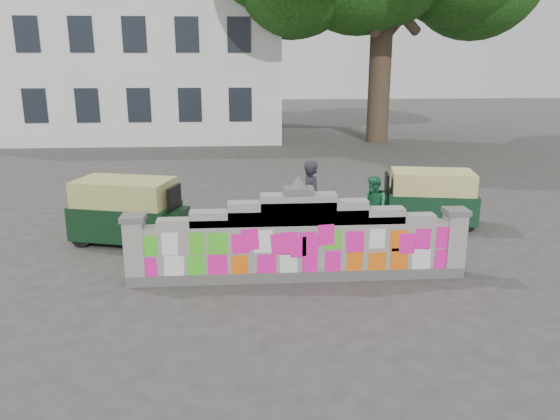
{
  "coord_description": "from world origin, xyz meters",
  "views": [
    {
      "loc": [
        -1.05,
        -9.69,
        4.04
      ],
      "look_at": [
        -0.26,
        1.0,
        1.1
      ],
      "focal_mm": 35.0,
      "sensor_mm": 36.0,
      "label": 1
    }
  ],
  "objects": [
    {
      "name": "parapet_wall",
      "position": [
        -0.0,
        -0.01,
        0.75
      ],
      "size": [
        6.48,
        0.44,
        2.01
      ],
      "color": "#4C4C49",
      "rests_on": "ground"
    },
    {
      "name": "cyclist_bike",
      "position": [
        0.48,
        1.72,
        0.51
      ],
      "size": [
        2.04,
        1.06,
        1.02
      ],
      "primitive_type": "imported",
      "rotation": [
        0.0,
        0.0,
        1.77
      ],
      "color": "black",
      "rests_on": "ground"
    },
    {
      "name": "ground",
      "position": [
        0.0,
        0.0,
        0.0
      ],
      "size": [
        100.0,
        100.0,
        0.0
      ],
      "primitive_type": "plane",
      "color": "#383533",
      "rests_on": "ground"
    },
    {
      "name": "pedestrian",
      "position": [
        2.03,
        2.43,
        0.73
      ],
      "size": [
        0.73,
        0.84,
        1.46
      ],
      "primitive_type": "imported",
      "rotation": [
        0.0,
        0.0,
        -1.28
      ],
      "color": "#207848",
      "rests_on": "ground"
    },
    {
      "name": "rickshaw_right",
      "position": [
        3.66,
        3.32,
        0.72
      ],
      "size": [
        2.59,
        1.55,
        1.39
      ],
      "rotation": [
        0.0,
        0.0,
        2.95
      ],
      "color": "#11331E",
      "rests_on": "ground"
    },
    {
      "name": "cyclist_rider",
      "position": [
        0.48,
        1.72,
        0.87
      ],
      "size": [
        0.53,
        0.7,
        1.73
      ],
      "primitive_type": "imported",
      "rotation": [
        0.0,
        0.0,
        1.77
      ],
      "color": "#24222B",
      "rests_on": "ground"
    },
    {
      "name": "rickshaw_left",
      "position": [
        -3.61,
        2.45,
        0.76
      ],
      "size": [
        2.74,
        1.8,
        1.47
      ],
      "rotation": [
        0.0,
        0.0,
        -0.27
      ],
      "color": "black",
      "rests_on": "ground"
    },
    {
      "name": "building",
      "position": [
        -7.0,
        21.98,
        4.01
      ],
      "size": [
        16.0,
        10.0,
        8.9
      ],
      "color": "silver",
      "rests_on": "ground"
    }
  ]
}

